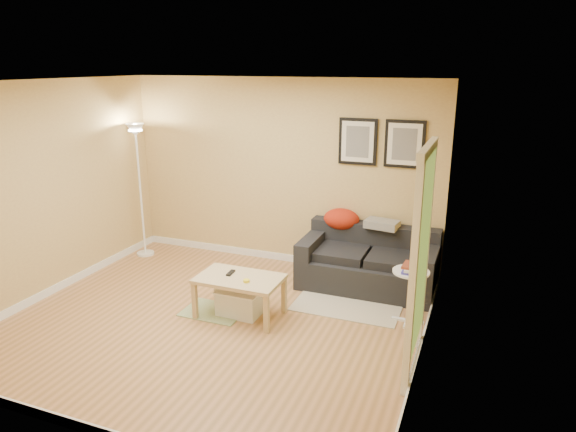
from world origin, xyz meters
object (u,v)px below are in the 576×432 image
Objects in this scene: sofa at (368,259)px; book_stack at (412,268)px; side_table at (409,297)px; floor_lamp at (141,194)px; storage_bin at (240,302)px; coffee_table at (240,297)px.

sofa is 6.60× the size of book_stack.
side_table is 0.31× the size of floor_lamp.
sofa is 3.43m from floor_lamp.
floor_lamp is at bearing 160.84° from book_stack.
storage_bin is 0.25× the size of floor_lamp.
side_table reaches higher than storage_bin.
coffee_table is at bearing -61.94° from storage_bin.
storage_bin is at bearing -164.38° from side_table.
floor_lamp is at bearing 151.03° from storage_bin.
floor_lamp is (-2.19, 1.21, 0.78)m from storage_bin.
book_stack is 4.10m from floor_lamp.
storage_bin is at bearing 132.65° from coffee_table.
book_stack is at bearing 30.87° from coffee_table.
side_table is (1.83, 0.51, 0.15)m from storage_bin.
sofa reaches higher than book_stack.
book_stack is at bearing -59.74° from side_table.
sofa is 1.06m from book_stack.
floor_lamp is at bearing 170.07° from side_table.
book_stack reaches higher than coffee_table.
coffee_table is at bearing -131.58° from sofa.
storage_bin is 1.90m from side_table.
coffee_table is 0.09m from storage_bin.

